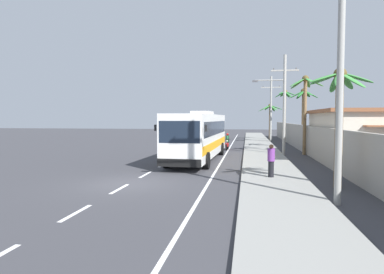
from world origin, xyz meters
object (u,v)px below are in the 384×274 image
(coach_bus_foreground, at_px, (199,134))
(utility_pole_far, at_px, (271,108))
(palm_second, at_px, (339,104))
(palm_third, at_px, (285,104))
(pedestrian_near_kerb, at_px, (271,160))
(utility_pole_nearest, at_px, (338,54))
(palm_nearest, at_px, (305,99))
(utility_pole_mid, at_px, (283,102))
(palm_farthest, at_px, (270,113))
(palm_fourth, at_px, (304,107))
(motorcycle_beside_bus, at_px, (227,143))

(coach_bus_foreground, xyz_separation_m, utility_pole_far, (6.54, 20.42, 2.58))
(palm_second, bearing_deg, palm_third, 88.77)
(pedestrian_near_kerb, xyz_separation_m, palm_third, (3.35, 25.42, 3.88))
(utility_pole_nearest, distance_m, palm_nearest, 17.08)
(pedestrian_near_kerb, relative_size, utility_pole_mid, 0.20)
(utility_pole_nearest, xyz_separation_m, palm_second, (0.87, 3.12, -1.61))
(coach_bus_foreground, relative_size, palm_nearest, 1.87)
(palm_nearest, bearing_deg, utility_pole_mid, -157.10)
(coach_bus_foreground, xyz_separation_m, pedestrian_near_kerb, (4.71, -7.36, -0.90))
(palm_farthest, bearing_deg, utility_pole_nearest, -90.16)
(palm_third, xyz_separation_m, palm_farthest, (-1.35, 6.58, -1.02))
(palm_nearest, height_order, palm_fourth, palm_nearest)
(utility_pole_nearest, distance_m, palm_third, 30.07)
(utility_pole_far, distance_m, palm_third, 2.83)
(coach_bus_foreground, relative_size, pedestrian_near_kerb, 7.62)
(pedestrian_near_kerb, height_order, palm_fourth, palm_fourth)
(coach_bus_foreground, height_order, utility_pole_nearest, utility_pole_nearest)
(palm_second, bearing_deg, palm_farthest, 91.32)
(coach_bus_foreground, relative_size, palm_second, 2.37)
(utility_pole_mid, xyz_separation_m, palm_second, (1.07, -13.08, -0.77))
(utility_pole_far, bearing_deg, coach_bus_foreground, -107.75)
(motorcycle_beside_bus, bearing_deg, palm_third, 55.91)
(palm_fourth, bearing_deg, utility_pole_nearest, -96.10)
(palm_third, xyz_separation_m, palm_fourth, (0.87, -8.33, -0.71))
(palm_nearest, bearing_deg, coach_bus_foreground, -148.81)
(utility_pole_mid, distance_m, palm_farthest, 20.43)
(coach_bus_foreground, distance_m, pedestrian_near_kerb, 8.78)
(utility_pole_far, relative_size, palm_fourth, 1.42)
(palm_third, bearing_deg, pedestrian_near_kerb, -97.51)
(coach_bus_foreground, relative_size, palm_third, 1.90)
(utility_pole_far, bearing_deg, utility_pole_mid, -90.43)
(motorcycle_beside_bus, distance_m, palm_fourth, 8.21)
(coach_bus_foreground, bearing_deg, utility_pole_nearest, -61.10)
(palm_fourth, height_order, palm_farthest, palm_fourth)
(palm_fourth, xyz_separation_m, palm_farthest, (-2.22, 14.91, -0.31))
(utility_pole_mid, xyz_separation_m, palm_third, (1.64, 13.84, 0.41))
(coach_bus_foreground, distance_m, utility_pole_nearest, 14.09)
(utility_pole_nearest, xyz_separation_m, palm_farthest, (0.10, 36.62, -1.46))
(coach_bus_foreground, relative_size, utility_pole_nearest, 1.27)
(utility_pole_nearest, bearing_deg, palm_second, 74.32)
(coach_bus_foreground, bearing_deg, motorcycle_beside_bus, 79.39)
(utility_pole_nearest, height_order, palm_farthest, utility_pole_nearest)
(coach_bus_foreground, bearing_deg, utility_pole_mid, 33.38)
(utility_pole_nearest, bearing_deg, pedestrian_near_kerb, 112.41)
(palm_nearest, xyz_separation_m, palm_second, (-0.81, -13.87, -1.03))
(palm_second, height_order, palm_third, palm_third)
(palm_nearest, distance_m, palm_farthest, 19.71)
(motorcycle_beside_bus, relative_size, pedestrian_near_kerb, 1.20)
(utility_pole_nearest, height_order, palm_fourth, utility_pole_nearest)
(utility_pole_mid, distance_m, palm_fourth, 6.07)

